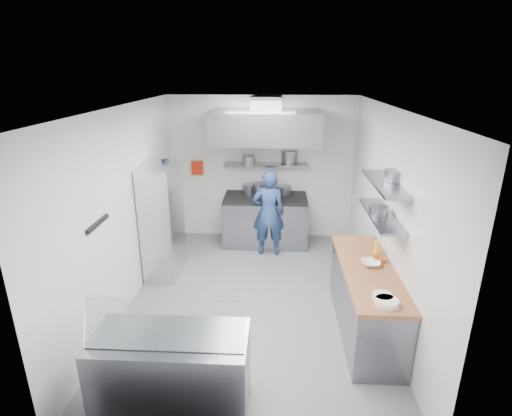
# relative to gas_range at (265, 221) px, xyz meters

# --- Properties ---
(floor) EXTENTS (5.00, 5.00, 0.00)m
(floor) POSITION_rel_gas_range_xyz_m (-0.10, -2.10, -0.45)
(floor) COLOR slate
(floor) RESTS_ON ground
(ceiling) EXTENTS (5.00, 5.00, 0.00)m
(ceiling) POSITION_rel_gas_range_xyz_m (-0.10, -2.10, 2.35)
(ceiling) COLOR silver
(ceiling) RESTS_ON wall_back
(wall_back) EXTENTS (3.60, 2.80, 0.02)m
(wall_back) POSITION_rel_gas_range_xyz_m (-0.10, 0.40, 0.95)
(wall_back) COLOR white
(wall_back) RESTS_ON floor
(wall_front) EXTENTS (3.60, 2.80, 0.02)m
(wall_front) POSITION_rel_gas_range_xyz_m (-0.10, -4.60, 0.95)
(wall_front) COLOR white
(wall_front) RESTS_ON floor
(wall_left) EXTENTS (2.80, 5.00, 0.02)m
(wall_left) POSITION_rel_gas_range_xyz_m (-1.90, -2.10, 0.95)
(wall_left) COLOR white
(wall_left) RESTS_ON floor
(wall_right) EXTENTS (2.80, 5.00, 0.02)m
(wall_right) POSITION_rel_gas_range_xyz_m (1.70, -2.10, 0.95)
(wall_right) COLOR white
(wall_right) RESTS_ON floor
(gas_range) EXTENTS (1.60, 0.80, 0.90)m
(gas_range) POSITION_rel_gas_range_xyz_m (0.00, 0.00, 0.00)
(gas_range) COLOR gray
(gas_range) RESTS_ON floor
(cooktop) EXTENTS (1.57, 0.78, 0.06)m
(cooktop) POSITION_rel_gas_range_xyz_m (0.00, 0.00, 0.48)
(cooktop) COLOR black
(cooktop) RESTS_ON gas_range
(stock_pot_left) EXTENTS (0.28, 0.28, 0.20)m
(stock_pot_left) POSITION_rel_gas_range_xyz_m (-0.31, 0.11, 0.61)
(stock_pot_left) COLOR slate
(stock_pot_left) RESTS_ON cooktop
(stock_pot_mid) EXTENTS (0.31, 0.31, 0.24)m
(stock_pot_mid) POSITION_rel_gas_range_xyz_m (-0.09, 0.07, 0.63)
(stock_pot_mid) COLOR slate
(stock_pot_mid) RESTS_ON cooktop
(stock_pot_right) EXTENTS (0.29, 0.29, 0.16)m
(stock_pot_right) POSITION_rel_gas_range_xyz_m (0.35, 0.17, 0.59)
(stock_pot_right) COLOR slate
(stock_pot_right) RESTS_ON cooktop
(over_range_shelf) EXTENTS (1.60, 0.30, 0.04)m
(over_range_shelf) POSITION_rel_gas_range_xyz_m (0.00, 0.24, 1.07)
(over_range_shelf) COLOR gray
(over_range_shelf) RESTS_ON wall_back
(shelf_pot_a) EXTENTS (0.24, 0.24, 0.18)m
(shelf_pot_a) POSITION_rel_gas_range_xyz_m (-0.32, 0.07, 1.18)
(shelf_pot_a) COLOR slate
(shelf_pot_a) RESTS_ON over_range_shelf
(shelf_pot_b) EXTENTS (0.32, 0.32, 0.22)m
(shelf_pot_b) POSITION_rel_gas_range_xyz_m (0.45, 0.44, 1.20)
(shelf_pot_b) COLOR slate
(shelf_pot_b) RESTS_ON over_range_shelf
(extractor_hood) EXTENTS (1.90, 1.15, 0.55)m
(extractor_hood) POSITION_rel_gas_range_xyz_m (0.00, -0.18, 1.85)
(extractor_hood) COLOR gray
(extractor_hood) RESTS_ON wall_back
(hood_duct) EXTENTS (0.55, 0.55, 0.24)m
(hood_duct) POSITION_rel_gas_range_xyz_m (0.00, 0.05, 2.23)
(hood_duct) COLOR slate
(hood_duct) RESTS_ON extractor_hood
(red_firebox) EXTENTS (0.22, 0.10, 0.26)m
(red_firebox) POSITION_rel_gas_range_xyz_m (-1.35, 0.34, 0.97)
(red_firebox) COLOR red
(red_firebox) RESTS_ON wall_back
(chef) EXTENTS (0.60, 0.40, 1.59)m
(chef) POSITION_rel_gas_range_xyz_m (0.07, -0.47, 0.35)
(chef) COLOR navy
(chef) RESTS_ON floor
(wire_rack) EXTENTS (0.50, 0.90, 1.85)m
(wire_rack) POSITION_rel_gas_range_xyz_m (-1.63, -1.28, 0.48)
(wire_rack) COLOR silver
(wire_rack) RESTS_ON floor
(rack_bin_a) EXTENTS (0.15, 0.18, 0.16)m
(rack_bin_a) POSITION_rel_gas_range_xyz_m (-1.63, -1.18, 0.35)
(rack_bin_a) COLOR white
(rack_bin_a) RESTS_ON wire_rack
(rack_bin_b) EXTENTS (0.14, 0.18, 0.16)m
(rack_bin_b) POSITION_rel_gas_range_xyz_m (-1.63, -0.66, 0.85)
(rack_bin_b) COLOR yellow
(rack_bin_b) RESTS_ON wire_rack
(rack_jar) EXTENTS (0.12, 0.12, 0.18)m
(rack_jar) POSITION_rel_gas_range_xyz_m (-1.58, -1.05, 1.35)
(rack_jar) COLOR black
(rack_jar) RESTS_ON wire_rack
(knife_strip) EXTENTS (0.04, 0.55, 0.05)m
(knife_strip) POSITION_rel_gas_range_xyz_m (-1.88, -3.00, 1.10)
(knife_strip) COLOR black
(knife_strip) RESTS_ON wall_left
(prep_counter_base) EXTENTS (0.62, 2.00, 0.84)m
(prep_counter_base) POSITION_rel_gas_range_xyz_m (1.38, -2.70, -0.03)
(prep_counter_base) COLOR gray
(prep_counter_base) RESTS_ON floor
(prep_counter_top) EXTENTS (0.65, 2.04, 0.06)m
(prep_counter_top) POSITION_rel_gas_range_xyz_m (1.38, -2.70, 0.42)
(prep_counter_top) COLOR #9B5A39
(prep_counter_top) RESTS_ON prep_counter_base
(plate_stack_a) EXTENTS (0.25, 0.25, 0.06)m
(plate_stack_a) POSITION_rel_gas_range_xyz_m (1.39, -3.52, 0.48)
(plate_stack_a) COLOR white
(plate_stack_a) RESTS_ON prep_counter_top
(plate_stack_b) EXTENTS (0.22, 0.22, 0.06)m
(plate_stack_b) POSITION_rel_gas_range_xyz_m (1.38, -3.42, 0.48)
(plate_stack_b) COLOR white
(plate_stack_b) RESTS_ON prep_counter_top
(copper_pan) EXTENTS (0.17, 0.17, 0.06)m
(copper_pan) POSITION_rel_gas_range_xyz_m (1.56, -2.50, 0.48)
(copper_pan) COLOR #CE6A3A
(copper_pan) RESTS_ON prep_counter_top
(squeeze_bottle) EXTENTS (0.06, 0.06, 0.18)m
(squeeze_bottle) POSITION_rel_gas_range_xyz_m (1.57, -2.27, 0.54)
(squeeze_bottle) COLOR yellow
(squeeze_bottle) RESTS_ON prep_counter_top
(mixing_bowl) EXTENTS (0.25, 0.25, 0.06)m
(mixing_bowl) POSITION_rel_gas_range_xyz_m (1.42, -2.62, 0.48)
(mixing_bowl) COLOR white
(mixing_bowl) RESTS_ON prep_counter_top
(wall_shelf_lower) EXTENTS (0.30, 1.30, 0.04)m
(wall_shelf_lower) POSITION_rel_gas_range_xyz_m (1.54, -2.40, 1.05)
(wall_shelf_lower) COLOR gray
(wall_shelf_lower) RESTS_ON wall_right
(wall_shelf_upper) EXTENTS (0.30, 1.30, 0.04)m
(wall_shelf_upper) POSITION_rel_gas_range_xyz_m (1.54, -2.40, 1.47)
(wall_shelf_upper) COLOR gray
(wall_shelf_upper) RESTS_ON wall_right
(shelf_pot_c) EXTENTS (0.24, 0.24, 0.10)m
(shelf_pot_c) POSITION_rel_gas_range_xyz_m (1.50, -2.41, 1.12)
(shelf_pot_c) COLOR slate
(shelf_pot_c) RESTS_ON wall_shelf_lower
(shelf_pot_d) EXTENTS (0.27, 0.27, 0.14)m
(shelf_pot_d) POSITION_rel_gas_range_xyz_m (1.68, -2.35, 1.56)
(shelf_pot_d) COLOR slate
(shelf_pot_d) RESTS_ON wall_shelf_upper
(display_case) EXTENTS (1.50, 0.70, 0.85)m
(display_case) POSITION_rel_gas_range_xyz_m (-0.79, -4.10, -0.03)
(display_case) COLOR gray
(display_case) RESTS_ON floor
(display_glass) EXTENTS (1.47, 0.19, 0.42)m
(display_glass) POSITION_rel_gas_range_xyz_m (-0.79, -4.22, 0.62)
(display_glass) COLOR silver
(display_glass) RESTS_ON display_case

